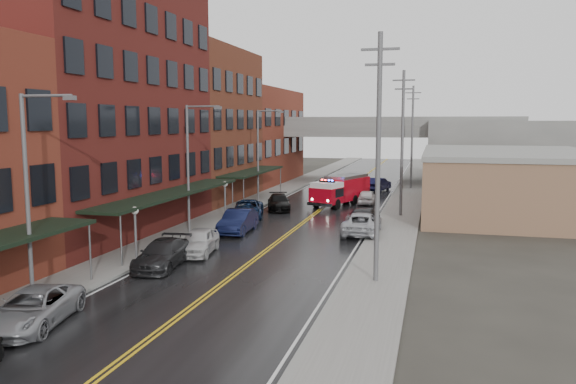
# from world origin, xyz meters

# --- Properties ---
(road) EXTENTS (11.00, 160.00, 0.02)m
(road) POSITION_xyz_m (0.00, 30.00, 0.01)
(road) COLOR black
(road) RESTS_ON ground
(sidewalk_left) EXTENTS (3.00, 160.00, 0.15)m
(sidewalk_left) POSITION_xyz_m (-7.30, 30.00, 0.07)
(sidewalk_left) COLOR slate
(sidewalk_left) RESTS_ON ground
(sidewalk_right) EXTENTS (3.00, 160.00, 0.15)m
(sidewalk_right) POSITION_xyz_m (7.30, 30.00, 0.07)
(sidewalk_right) COLOR slate
(sidewalk_right) RESTS_ON ground
(curb_left) EXTENTS (0.30, 160.00, 0.15)m
(curb_left) POSITION_xyz_m (-5.65, 30.00, 0.07)
(curb_left) COLOR gray
(curb_left) RESTS_ON ground
(curb_right) EXTENTS (0.30, 160.00, 0.15)m
(curb_right) POSITION_xyz_m (5.65, 30.00, 0.07)
(curb_right) COLOR gray
(curb_right) RESTS_ON ground
(brick_building_b) EXTENTS (9.00, 20.00, 18.00)m
(brick_building_b) POSITION_xyz_m (-13.30, 23.00, 9.00)
(brick_building_b) COLOR #4E1914
(brick_building_b) RESTS_ON ground
(brick_building_c) EXTENTS (9.00, 15.00, 15.00)m
(brick_building_c) POSITION_xyz_m (-13.30, 40.50, 7.50)
(brick_building_c) COLOR brown
(brick_building_c) RESTS_ON ground
(brick_building_far) EXTENTS (9.00, 20.00, 12.00)m
(brick_building_far) POSITION_xyz_m (-13.30, 58.00, 6.00)
(brick_building_far) COLOR brown
(brick_building_far) RESTS_ON ground
(tan_building) EXTENTS (14.00, 22.00, 5.00)m
(tan_building) POSITION_xyz_m (16.00, 40.00, 2.50)
(tan_building) COLOR #91694E
(tan_building) RESTS_ON ground
(right_far_block) EXTENTS (18.00, 30.00, 8.00)m
(right_far_block) POSITION_xyz_m (18.00, 70.00, 4.00)
(right_far_block) COLOR slate
(right_far_block) RESTS_ON ground
(awning_1) EXTENTS (2.60, 18.00, 3.09)m
(awning_1) POSITION_xyz_m (-7.49, 23.00, 2.99)
(awning_1) COLOR black
(awning_1) RESTS_ON ground
(awning_2) EXTENTS (2.60, 13.00, 3.09)m
(awning_2) POSITION_xyz_m (-7.49, 40.50, 2.99)
(awning_2) COLOR black
(awning_2) RESTS_ON ground
(globe_lamp_1) EXTENTS (0.44, 0.44, 3.12)m
(globe_lamp_1) POSITION_xyz_m (-6.40, 16.00, 2.31)
(globe_lamp_1) COLOR #59595B
(globe_lamp_1) RESTS_ON ground
(globe_lamp_2) EXTENTS (0.44, 0.44, 3.12)m
(globe_lamp_2) POSITION_xyz_m (-6.40, 30.00, 2.31)
(globe_lamp_2) COLOR #59595B
(globe_lamp_2) RESTS_ON ground
(street_lamp_0) EXTENTS (2.64, 0.22, 9.00)m
(street_lamp_0) POSITION_xyz_m (-6.55, 8.00, 5.19)
(street_lamp_0) COLOR #59595B
(street_lamp_0) RESTS_ON ground
(street_lamp_1) EXTENTS (2.64, 0.22, 9.00)m
(street_lamp_1) POSITION_xyz_m (-6.55, 24.00, 5.19)
(street_lamp_1) COLOR #59595B
(street_lamp_1) RESTS_ON ground
(street_lamp_2) EXTENTS (2.64, 0.22, 9.00)m
(street_lamp_2) POSITION_xyz_m (-6.55, 40.00, 5.19)
(street_lamp_2) COLOR #59595B
(street_lamp_2) RESTS_ON ground
(utility_pole_0) EXTENTS (1.80, 0.24, 12.00)m
(utility_pole_0) POSITION_xyz_m (7.20, 15.00, 6.31)
(utility_pole_0) COLOR #59595B
(utility_pole_0) RESTS_ON ground
(utility_pole_1) EXTENTS (1.80, 0.24, 12.00)m
(utility_pole_1) POSITION_xyz_m (7.20, 35.00, 6.31)
(utility_pole_1) COLOR #59595B
(utility_pole_1) RESTS_ON ground
(utility_pole_2) EXTENTS (1.80, 0.24, 12.00)m
(utility_pole_2) POSITION_xyz_m (7.20, 55.00, 6.31)
(utility_pole_2) COLOR #59595B
(utility_pole_2) RESTS_ON ground
(overpass) EXTENTS (40.00, 10.00, 7.50)m
(overpass) POSITION_xyz_m (0.00, 62.00, 5.99)
(overpass) COLOR slate
(overpass) RESTS_ON ground
(fire_truck) EXTENTS (4.95, 8.02, 2.79)m
(fire_truck) POSITION_xyz_m (1.25, 40.49, 1.51)
(fire_truck) COLOR #A70716
(fire_truck) RESTS_ON ground
(parked_car_left_2) EXTENTS (3.32, 5.45, 1.41)m
(parked_car_left_2) POSITION_xyz_m (-5.00, 5.80, 0.71)
(parked_car_left_2) COLOR gray
(parked_car_left_2) RESTS_ON ground
(parked_car_left_3) EXTENTS (2.61, 5.25, 1.47)m
(parked_car_left_3) POSITION_xyz_m (-4.30, 15.11, 0.73)
(parked_car_left_3) COLOR black
(parked_car_left_3) RESTS_ON ground
(parked_car_left_4) EXTENTS (2.49, 4.75, 1.54)m
(parked_car_left_4) POSITION_xyz_m (-3.66, 18.47, 0.77)
(parked_car_left_4) COLOR #BDBDBD
(parked_car_left_4) RESTS_ON ground
(parked_car_left_5) EXTENTS (2.01, 5.11, 1.66)m
(parked_car_left_5) POSITION_xyz_m (-3.60, 25.26, 0.83)
(parked_car_left_5) COLOR #0E1434
(parked_car_left_5) RESTS_ON ground
(parked_car_left_6) EXTENTS (3.60, 5.55, 1.42)m
(parked_car_left_6) POSITION_xyz_m (-5.00, 31.60, 0.71)
(parked_car_left_6) COLOR #132547
(parked_car_left_6) RESTS_ON ground
(parked_car_left_7) EXTENTS (3.32, 5.20, 1.40)m
(parked_car_left_7) POSITION_xyz_m (-3.60, 36.03, 0.70)
(parked_car_left_7) COLOR black
(parked_car_left_7) RESTS_ON ground
(parked_car_right_0) EXTENTS (2.88, 5.75, 1.56)m
(parked_car_right_0) POSITION_xyz_m (5.00, 26.87, 0.78)
(parked_car_right_0) COLOR #ACAEB4
(parked_car_right_0) RESTS_ON ground
(parked_car_right_1) EXTENTS (2.07, 5.06, 1.46)m
(parked_car_right_1) POSITION_xyz_m (4.82, 29.80, 0.73)
(parked_car_right_1) COLOR black
(parked_car_right_1) RESTS_ON ground
(parked_car_right_2) EXTENTS (1.78, 4.08, 1.37)m
(parked_car_right_2) POSITION_xyz_m (3.60, 41.80, 0.68)
(parked_car_right_2) COLOR white
(parked_car_right_2) RESTS_ON ground
(parked_car_right_3) EXTENTS (2.76, 5.02, 1.57)m
(parked_car_right_3) POSITION_xyz_m (3.63, 52.20, 0.78)
(parked_car_right_3) COLOR black
(parked_car_right_3) RESTS_ON ground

